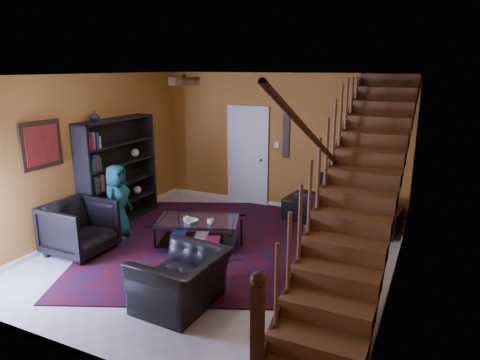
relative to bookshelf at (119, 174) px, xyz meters
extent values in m
plane|color=beige|center=(2.40, -0.60, -0.96)|extent=(5.50, 5.50, 0.00)
plane|color=#C16E2A|center=(2.40, 2.15, 0.44)|extent=(5.20, 0.00, 5.20)
plane|color=#C16E2A|center=(2.40, -3.35, 0.44)|extent=(5.20, 0.00, 5.20)
plane|color=#C16E2A|center=(-0.20, -0.60, 0.44)|extent=(0.00, 5.50, 5.50)
plane|color=#C16E2A|center=(5.00, -0.60, 0.44)|extent=(0.00, 5.50, 5.50)
plane|color=white|center=(2.40, -0.60, 1.84)|extent=(5.50, 5.50, 0.00)
cube|color=silver|center=(2.40, 2.14, -0.91)|extent=(5.20, 0.02, 0.10)
cube|color=silver|center=(-0.19, -0.60, -0.91)|extent=(0.02, 5.50, 0.10)
cube|color=#C16E2A|center=(4.53, -0.60, 0.36)|extent=(0.95, 4.92, 2.83)
cube|color=black|center=(4.07, -0.60, 0.44)|extent=(0.04, 5.02, 3.02)
cylinder|color=black|center=(4.10, -0.60, 0.89)|extent=(0.07, 4.20, 2.44)
cube|color=black|center=(4.10, -3.00, -0.41)|extent=(0.10, 0.10, 1.10)
cube|color=black|center=(0.00, 0.00, 0.04)|extent=(0.35, 1.80, 2.00)
cube|color=black|center=(0.00, 0.00, -0.56)|extent=(0.35, 1.72, 0.03)
cube|color=black|center=(0.00, 0.00, 0.20)|extent=(0.35, 1.72, 0.03)
cube|color=silver|center=(1.70, 2.12, 0.06)|extent=(0.82, 0.05, 2.05)
cube|color=maroon|center=(-0.17, -1.50, 0.79)|extent=(0.04, 0.74, 0.74)
cube|color=black|center=(2.55, 2.13, 0.59)|extent=(0.14, 0.03, 0.90)
cylinder|color=#3F2814|center=(2.40, -1.40, 1.78)|extent=(0.40, 0.40, 0.10)
cube|color=#410B11|center=(1.85, -0.18, -0.95)|extent=(5.08, 5.35, 0.02)
imported|color=black|center=(3.84, 1.70, -0.65)|extent=(2.21, 1.04, 0.62)
imported|color=black|center=(0.35, -1.40, -0.54)|extent=(0.95, 0.93, 0.86)
imported|color=black|center=(2.67, -2.04, -0.62)|extent=(0.99, 1.11, 0.69)
imported|color=black|center=(3.71, 1.75, -0.83)|extent=(0.46, 0.33, 1.17)
imported|color=black|center=(3.46, 1.75, -0.70)|extent=(0.69, 0.54, 1.42)
imported|color=#175557|center=(0.45, -0.60, -0.31)|extent=(0.52, 0.70, 1.31)
cube|color=black|center=(1.34, -0.78, -0.72)|extent=(0.04, 0.04, 0.49)
cube|color=black|center=(2.58, -0.78, -0.72)|extent=(0.04, 0.04, 0.49)
cube|color=black|center=(1.34, -0.08, -0.72)|extent=(0.04, 0.04, 0.49)
cube|color=black|center=(2.58, -0.08, -0.72)|extent=(0.04, 0.04, 0.49)
cube|color=black|center=(1.96, -0.43, -0.83)|extent=(1.41, 1.09, 0.02)
cube|color=silver|center=(1.96, -0.43, -0.48)|extent=(1.49, 1.17, 0.02)
imported|color=#999999|center=(2.25, -0.52, -0.42)|extent=(0.15, 0.15, 0.09)
imported|color=#999999|center=(1.85, -0.60, -0.42)|extent=(0.11, 0.11, 0.09)
imported|color=#999999|center=(1.93, -0.60, -0.44)|extent=(0.29, 0.29, 0.05)
imported|color=#999999|center=(0.00, -0.50, 1.13)|extent=(0.18, 0.18, 0.19)
cylinder|color=red|center=(0.30, -1.48, -0.86)|extent=(0.19, 0.19, 0.17)
camera|label=1|loc=(5.38, -6.08, 1.96)|focal=32.00mm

